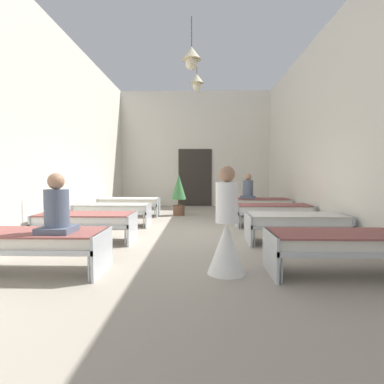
% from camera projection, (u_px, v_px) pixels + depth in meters
% --- Properties ---
extents(ground_plane, '(6.85, 12.64, 0.10)m').
position_uv_depth(ground_plane, '(191.00, 235.00, 7.04)').
color(ground_plane, '#9E9384').
extents(room_shell, '(6.65, 12.24, 4.83)m').
position_uv_depth(room_shell, '(193.00, 134.00, 8.24)').
color(room_shell, silver).
rests_on(room_shell, ground).
extents(bed_left_row_0, '(1.90, 0.84, 0.57)m').
position_uv_depth(bed_left_row_0, '(35.00, 241.00, 4.22)').
color(bed_left_row_0, '#B7BCC1').
rests_on(bed_left_row_0, ground).
extents(bed_right_row_0, '(1.90, 0.84, 0.57)m').
position_uv_depth(bed_right_row_0, '(340.00, 243.00, 4.12)').
color(bed_right_row_0, '#B7BCC1').
rests_on(bed_right_row_0, ground).
extents(bed_left_row_1, '(1.90, 0.84, 0.57)m').
position_uv_depth(bed_left_row_1, '(86.00, 220.00, 6.12)').
color(bed_left_row_1, '#B7BCC1').
rests_on(bed_left_row_1, ground).
extents(bed_right_row_1, '(1.90, 0.84, 0.57)m').
position_uv_depth(bed_right_row_1, '(296.00, 221.00, 6.02)').
color(bed_right_row_1, '#B7BCC1').
rests_on(bed_right_row_1, ground).
extents(bed_left_row_2, '(1.90, 0.84, 0.57)m').
position_uv_depth(bed_left_row_2, '(113.00, 209.00, 8.01)').
color(bed_left_row_2, '#B7BCC1').
rests_on(bed_left_row_2, ground).
extents(bed_right_row_2, '(1.90, 0.84, 0.57)m').
position_uv_depth(bed_right_row_2, '(273.00, 210.00, 7.91)').
color(bed_right_row_2, '#B7BCC1').
rests_on(bed_right_row_2, ground).
extents(bed_left_row_3, '(1.90, 0.84, 0.57)m').
position_uv_depth(bed_left_row_3, '(130.00, 202.00, 9.91)').
color(bed_left_row_3, '#B7BCC1').
rests_on(bed_left_row_3, ground).
extents(bed_right_row_3, '(1.90, 0.84, 0.57)m').
position_uv_depth(bed_right_row_3, '(258.00, 203.00, 9.81)').
color(bed_right_row_3, '#B7BCC1').
rests_on(bed_right_row_3, ground).
extents(nurse_near_aisle, '(0.52, 0.52, 1.49)m').
position_uv_depth(nurse_near_aisle, '(226.00, 235.00, 4.17)').
color(nurse_near_aisle, white).
rests_on(nurse_near_aisle, ground).
extents(patient_seated_primary, '(0.44, 0.44, 0.80)m').
position_uv_depth(patient_seated_primary, '(248.00, 189.00, 9.73)').
color(patient_seated_primary, '#515B70').
rests_on(patient_seated_primary, bed_right_row_3).
extents(patient_seated_secondary, '(0.44, 0.44, 0.80)m').
position_uv_depth(patient_seated_secondary, '(57.00, 211.00, 4.10)').
color(patient_seated_secondary, '#515B70').
rests_on(patient_seated_secondary, bed_left_row_0).
extents(potted_plant, '(0.49, 0.49, 1.34)m').
position_uv_depth(potted_plant, '(179.00, 192.00, 10.05)').
color(potted_plant, brown).
rests_on(potted_plant, ground).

